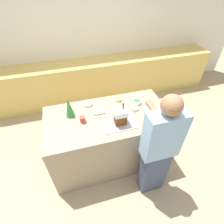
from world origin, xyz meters
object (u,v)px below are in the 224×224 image
(cookbook, at_px, (99,111))
(mug, at_px, (83,119))
(candy_bowl_front_corner, at_px, (134,108))
(person, at_px, (159,150))
(candy_bowl_near_tray_right, at_px, (118,99))
(candy_bowl_beside_tree, at_px, (88,104))
(baking_tray, at_px, (120,123))
(candy_bowl_behind_tray, at_px, (137,102))
(decorative_tree, at_px, (69,108))
(gingerbread_house, at_px, (120,116))

(cookbook, height_order, mug, mug)
(candy_bowl_front_corner, relative_size, person, 0.06)
(candy_bowl_near_tray_right, xyz_separation_m, candy_bowl_beside_tree, (-0.47, 0.02, -0.01))
(baking_tray, distance_m, candy_bowl_near_tray_right, 0.51)
(candy_bowl_beside_tree, bearing_deg, baking_tray, -55.94)
(candy_bowl_behind_tray, bearing_deg, decorative_tree, -179.67)
(gingerbread_house, relative_size, cookbook, 1.92)
(candy_bowl_near_tray_right, relative_size, candy_bowl_front_corner, 1.04)
(candy_bowl_front_corner, distance_m, mug, 0.77)
(candy_bowl_near_tray_right, bearing_deg, gingerbread_house, -104.11)
(baking_tray, distance_m, gingerbread_house, 0.12)
(candy_bowl_front_corner, bearing_deg, candy_bowl_behind_tray, 54.63)
(decorative_tree, bearing_deg, candy_bowl_front_corner, -7.63)
(decorative_tree, height_order, mug, decorative_tree)
(gingerbread_house, relative_size, decorative_tree, 1.05)
(baking_tray, height_order, mug, mug)
(decorative_tree, height_order, candy_bowl_front_corner, decorative_tree)
(candy_bowl_front_corner, bearing_deg, candy_bowl_near_tray_right, 120.80)
(mug, bearing_deg, cookbook, 29.21)
(baking_tray, height_order, gingerbread_house, gingerbread_house)
(decorative_tree, distance_m, candy_bowl_front_corner, 0.93)
(cookbook, bearing_deg, baking_tray, -53.53)
(person, bearing_deg, baking_tray, 125.10)
(gingerbread_house, distance_m, candy_bowl_front_corner, 0.38)
(decorative_tree, bearing_deg, gingerbread_house, -28.39)
(baking_tray, height_order, decorative_tree, decorative_tree)
(candy_bowl_behind_tray, relative_size, mug, 1.42)
(decorative_tree, height_order, person, person)
(gingerbread_house, distance_m, candy_bowl_beside_tree, 0.63)
(candy_bowl_behind_tray, xyz_separation_m, mug, (-0.86, -0.18, 0.02))
(candy_bowl_near_tray_right, bearing_deg, candy_bowl_behind_tray, -30.34)
(decorative_tree, xyz_separation_m, person, (0.96, -0.82, -0.24))
(baking_tray, bearing_deg, gingerbread_house, 28.18)
(baking_tray, distance_m, cookbook, 0.38)
(gingerbread_house, bearing_deg, cookbook, 126.55)
(person, bearing_deg, decorative_tree, 139.54)
(candy_bowl_front_corner, xyz_separation_m, cookbook, (-0.52, 0.09, -0.01))
(candy_bowl_front_corner, distance_m, cookbook, 0.52)
(baking_tray, xyz_separation_m, decorative_tree, (-0.62, 0.34, 0.14))
(baking_tray, relative_size, candy_bowl_behind_tray, 3.69)
(candy_bowl_behind_tray, xyz_separation_m, cookbook, (-0.61, -0.04, -0.02))
(gingerbread_house, relative_size, person, 0.18)
(candy_bowl_front_corner, bearing_deg, gingerbread_house, -143.48)
(candy_bowl_behind_tray, bearing_deg, baking_tray, -138.03)
(cookbook, bearing_deg, candy_bowl_behind_tray, 3.57)
(candy_bowl_behind_tray, distance_m, person, 0.84)
(candy_bowl_near_tray_right, bearing_deg, decorative_tree, -168.20)
(decorative_tree, bearing_deg, candy_bowl_beside_tree, 33.55)
(candy_bowl_near_tray_right, height_order, mug, mug)
(baking_tray, xyz_separation_m, candy_bowl_front_corner, (0.29, 0.21, 0.02))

